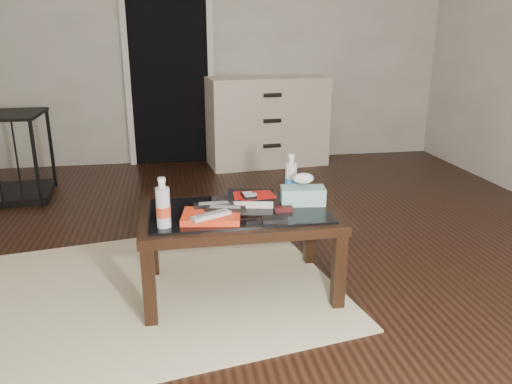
# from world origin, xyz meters

# --- Properties ---
(ground) EXTENTS (5.00, 5.00, 0.00)m
(ground) POSITION_xyz_m (0.00, 0.00, 0.00)
(ground) COLOR black
(ground) RESTS_ON ground
(doorway) EXTENTS (0.90, 0.08, 2.07)m
(doorway) POSITION_xyz_m (-0.40, 2.47, 1.02)
(doorway) COLOR black
(doorway) RESTS_ON ground
(coffee_table) EXTENTS (1.00, 0.60, 0.46)m
(coffee_table) POSITION_xyz_m (-0.10, -0.42, 0.40)
(coffee_table) COLOR black
(coffee_table) RESTS_ON ground
(rug) EXTENTS (2.23, 1.82, 0.01)m
(rug) POSITION_xyz_m (-0.61, -0.36, 0.01)
(rug) COLOR #C3BA97
(rug) RESTS_ON ground
(dresser) EXTENTS (1.25, 0.62, 0.90)m
(dresser) POSITION_xyz_m (0.57, 2.23, 0.45)
(dresser) COLOR silver
(dresser) RESTS_ON ground
(magazines) EXTENTS (0.31, 0.25, 0.03)m
(magazines) POSITION_xyz_m (-0.25, -0.53, 0.48)
(magazines) COLOR red
(magazines) RESTS_ON coffee_table
(remote_silver) EXTENTS (0.20, 0.14, 0.02)m
(remote_silver) POSITION_xyz_m (-0.25, -0.58, 0.50)
(remote_silver) COLOR #B8B7BD
(remote_silver) RESTS_ON magazines
(remote_black_front) EXTENTS (0.21, 0.09, 0.02)m
(remote_black_front) POSITION_xyz_m (-0.17, -0.50, 0.50)
(remote_black_front) COLOR black
(remote_black_front) RESTS_ON magazines
(remote_black_back) EXTENTS (0.20, 0.05, 0.02)m
(remote_black_back) POSITION_xyz_m (-0.23, -0.43, 0.50)
(remote_black_back) COLOR black
(remote_black_back) RESTS_ON magazines
(textbook) EXTENTS (0.28, 0.24, 0.05)m
(textbook) POSITION_xyz_m (-0.02, -0.31, 0.48)
(textbook) COLOR black
(textbook) RESTS_ON coffee_table
(dvd_mailers) EXTENTS (0.20, 0.15, 0.01)m
(dvd_mailers) POSITION_xyz_m (-0.01, -0.33, 0.51)
(dvd_mailers) COLOR red
(dvd_mailers) RESTS_ON textbook
(ipod) EXTENTS (0.07, 0.11, 0.02)m
(ipod) POSITION_xyz_m (-0.04, -0.37, 0.52)
(ipod) COLOR black
(ipod) RESTS_ON dvd_mailers
(flip_phone) EXTENTS (0.09, 0.05, 0.02)m
(flip_phone) POSITION_xyz_m (0.13, -0.47, 0.47)
(flip_phone) COLOR black
(flip_phone) RESTS_ON coffee_table
(wallet) EXTENTS (0.13, 0.09, 0.02)m
(wallet) POSITION_xyz_m (0.05, -0.61, 0.47)
(wallet) COLOR black
(wallet) RESTS_ON coffee_table
(water_bottle_left) EXTENTS (0.07, 0.07, 0.24)m
(water_bottle_left) POSITION_xyz_m (-0.47, -0.59, 0.58)
(water_bottle_left) COLOR silver
(water_bottle_left) RESTS_ON coffee_table
(water_bottle_right) EXTENTS (0.08, 0.08, 0.24)m
(water_bottle_right) POSITION_xyz_m (0.22, -0.23, 0.58)
(water_bottle_right) COLOR silver
(water_bottle_right) RESTS_ON coffee_table
(tissue_box) EXTENTS (0.24, 0.15, 0.09)m
(tissue_box) POSITION_xyz_m (0.25, -0.38, 0.51)
(tissue_box) COLOR teal
(tissue_box) RESTS_ON coffee_table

